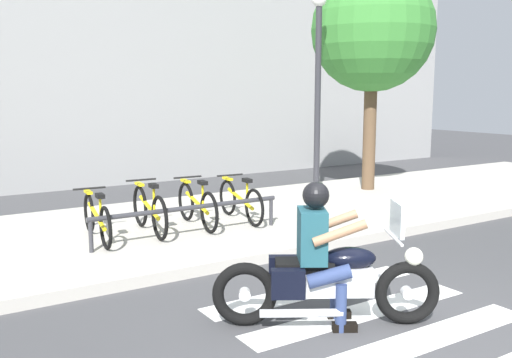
{
  "coord_description": "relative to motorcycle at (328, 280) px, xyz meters",
  "views": [
    {
      "loc": [
        -3.77,
        -3.36,
        2.3
      ],
      "look_at": [
        0.27,
        3.03,
        1.12
      ],
      "focal_mm": 39.52,
      "sensor_mm": 36.0,
      "label": 1
    }
  ],
  "objects": [
    {
      "name": "bicycle_1",
      "position": [
        -0.33,
        3.84,
        0.05
      ],
      "size": [
        0.48,
        1.64,
        0.8
      ],
      "color": "black",
      "rests_on": "sidewalk"
    },
    {
      "name": "bike_rack",
      "position": [
        0.07,
        3.28,
        0.1
      ],
      "size": [
        3.02,
        0.07,
        0.49
      ],
      "color": "#333338",
      "rests_on": "sidewalk"
    },
    {
      "name": "sidewalk",
      "position": [
        0.33,
        4.19,
        -0.39
      ],
      "size": [
        24.0,
        4.4,
        0.15
      ],
      "primitive_type": "cube",
      "color": "#B7B2A8",
      "rests_on": "ground"
    },
    {
      "name": "crosswalk_stripe_4",
      "position": [
        0.49,
        0.84,
        -0.46
      ],
      "size": [
        2.8,
        0.4,
        0.01
      ],
      "primitive_type": "cube",
      "color": "white",
      "rests_on": "ground"
    },
    {
      "name": "street_lamp",
      "position": [
        3.49,
        4.59,
        2.07
      ],
      "size": [
        0.28,
        0.28,
        4.16
      ],
      "color": "#2D2D33",
      "rests_on": "ground"
    },
    {
      "name": "bicycle_3",
      "position": [
        1.28,
        3.84,
        0.03
      ],
      "size": [
        0.48,
        1.62,
        0.74
      ],
      "color": "black",
      "rests_on": "sidewalk"
    },
    {
      "name": "motorcycle",
      "position": [
        0.0,
        0.0,
        0.0
      ],
      "size": [
        2.0,
        1.26,
        1.23
      ],
      "color": "black",
      "rests_on": "ground"
    },
    {
      "name": "crosswalk_stripe_3",
      "position": [
        0.49,
        0.04,
        -0.46
      ],
      "size": [
        2.8,
        0.4,
        0.01
      ],
      "primitive_type": "cube",
      "color": "white",
      "rests_on": "ground"
    },
    {
      "name": "bicycle_2",
      "position": [
        0.47,
        3.84,
        0.04
      ],
      "size": [
        0.48,
        1.62,
        0.78
      ],
      "color": "black",
      "rests_on": "sidewalk"
    },
    {
      "name": "crosswalk_stripe_2",
      "position": [
        0.49,
        -0.76,
        -0.46
      ],
      "size": [
        2.8,
        0.4,
        0.01
      ],
      "primitive_type": "cube",
      "color": "white",
      "rests_on": "ground"
    },
    {
      "name": "rider",
      "position": [
        -0.06,
        0.04,
        0.37
      ],
      "size": [
        0.77,
        0.72,
        1.44
      ],
      "color": "#1E4C59",
      "rests_on": "ground"
    },
    {
      "name": "tree_near_rack",
      "position": [
        5.27,
        4.99,
        3.12
      ],
      "size": [
        2.64,
        2.64,
        4.92
      ],
      "color": "brown",
      "rests_on": "ground"
    },
    {
      "name": "ground_plane",
      "position": [
        0.33,
        -0.76,
        -0.46
      ],
      "size": [
        48.0,
        48.0,
        0.0
      ],
      "primitive_type": "plane",
      "color": "#424244"
    },
    {
      "name": "building_backdrop",
      "position": [
        0.33,
        9.89,
        3.04
      ],
      "size": [
        24.0,
        1.2,
        7.0
      ],
      "primitive_type": "cube",
      "color": "gray",
      "rests_on": "ground"
    },
    {
      "name": "bicycle_0",
      "position": [
        -1.14,
        3.84,
        0.03
      ],
      "size": [
        0.48,
        1.67,
        0.73
      ],
      "color": "black",
      "rests_on": "sidewalk"
    }
  ]
}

